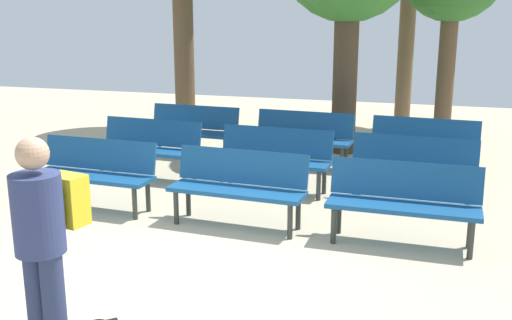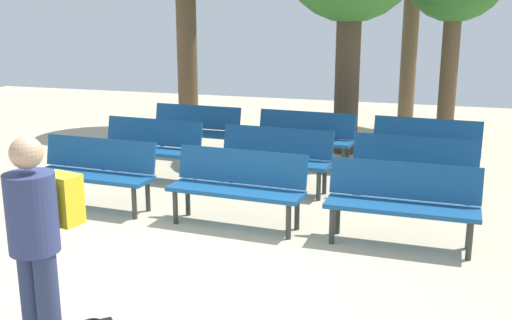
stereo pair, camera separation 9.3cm
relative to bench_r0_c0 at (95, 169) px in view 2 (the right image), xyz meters
name	(u,v)px [view 2 (the right image)]	position (x,y,z in m)	size (l,w,h in m)	color
ground_plane	(173,278)	(1.85, -1.63, -0.50)	(24.00, 24.00, 0.00)	#BCAD8E
bench_r0_c0	(95,169)	(0.00, 0.00, 0.00)	(1.62, 0.54, 0.87)	navy
bench_r0_c1	(238,183)	(1.94, -0.06, 0.00)	(1.62, 0.56, 0.87)	navy
bench_r0_c2	(402,199)	(3.81, -0.08, 0.00)	(1.60, 0.49, 0.87)	navy
bench_r1_c0	(150,145)	(-0.01, 1.51, 0.00)	(1.62, 0.56, 0.87)	navy
bench_r1_c1	(274,155)	(1.96, 1.41, 0.00)	(1.62, 0.55, 0.87)	navy
bench_r1_c2	(413,167)	(3.83, 1.36, 0.00)	(1.62, 0.56, 0.87)	navy
bench_r2_c0	(194,128)	(0.07, 2.95, 0.00)	(1.62, 0.55, 0.87)	navy
bench_r2_c1	(304,135)	(2.03, 2.90, 0.00)	(1.62, 0.56, 0.87)	navy
bench_r2_c2	(425,144)	(3.92, 2.82, 0.00)	(1.62, 0.57, 0.87)	navy
visitor_with_backpack	(38,238)	(1.61, -3.15, 0.43)	(0.41, 0.57, 1.65)	navy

